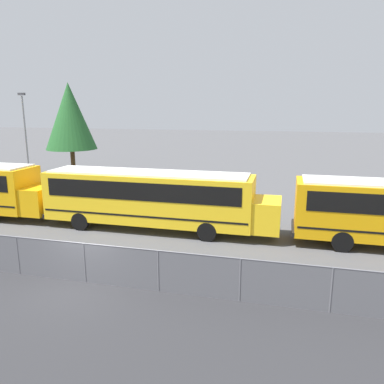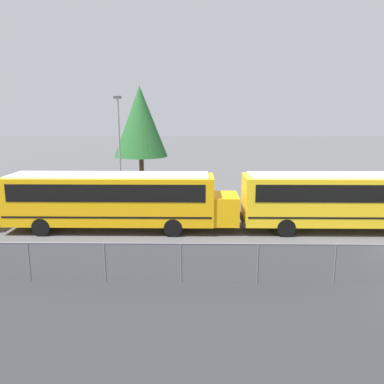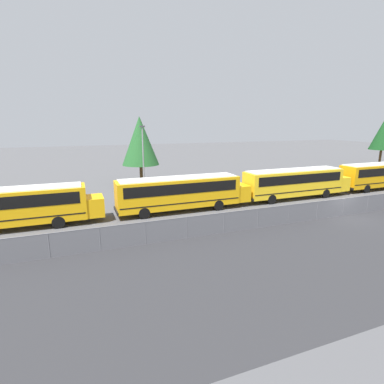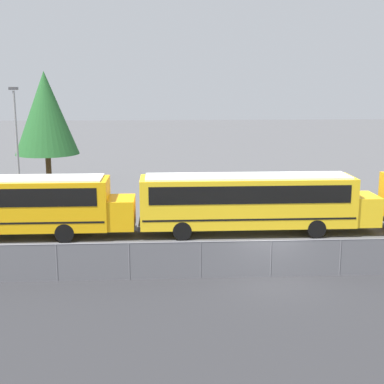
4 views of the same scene
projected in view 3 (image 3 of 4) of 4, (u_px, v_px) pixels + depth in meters
ground_plane at (342, 216)px, 27.13m from camera, size 200.00×200.00×0.00m
fence at (343, 207)px, 26.94m from camera, size 108.59×0.07×1.63m
school_bus_1 at (11, 205)px, 23.29m from camera, size 13.15×2.50×3.27m
school_bus_2 at (182, 191)px, 28.22m from camera, size 13.15×2.50×3.27m
school_bus_3 at (296, 181)px, 33.00m from camera, size 13.15×2.50×3.27m
school_bus_4 at (382, 174)px, 38.00m from camera, size 13.15×2.50×3.27m
light_pole at (143, 156)px, 35.52m from camera, size 0.60×0.24×7.92m
tree_1 at (383, 134)px, 58.37m from camera, size 4.66×4.66×9.18m
tree_3 at (140, 141)px, 40.70m from camera, size 5.03×5.03×9.12m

